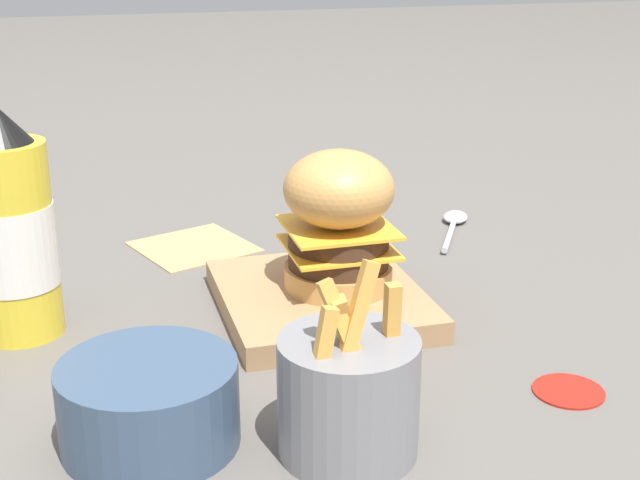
% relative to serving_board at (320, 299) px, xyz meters
% --- Properties ---
extents(ground_plane, '(6.00, 6.00, 0.00)m').
position_rel_serving_board_xyz_m(ground_plane, '(0.04, -0.04, -0.01)').
color(ground_plane, '#5B5651').
extents(serving_board, '(0.21, 0.19, 0.02)m').
position_rel_serving_board_xyz_m(serving_board, '(0.00, 0.00, 0.00)').
color(serving_board, '#A37A51').
rests_on(serving_board, ground_plane).
extents(burger, '(0.10, 0.10, 0.13)m').
position_rel_serving_board_xyz_m(burger, '(0.00, -0.02, 0.08)').
color(burger, tan).
rests_on(burger, serving_board).
extents(ketchup_bottle, '(0.08, 0.08, 0.21)m').
position_rel_serving_board_xyz_m(ketchup_bottle, '(0.03, 0.28, 0.08)').
color(ketchup_bottle, yellow).
rests_on(ketchup_bottle, ground_plane).
extents(fries_basket, '(0.10, 0.10, 0.15)m').
position_rel_serving_board_xyz_m(fries_basket, '(-0.24, 0.05, 0.03)').
color(fries_basket, slate).
rests_on(fries_basket, ground_plane).
extents(side_bowl, '(0.13, 0.13, 0.06)m').
position_rel_serving_board_xyz_m(side_bowl, '(-0.19, 0.18, 0.02)').
color(side_bowl, '#384C66').
rests_on(side_bowl, ground_plane).
extents(spoon, '(0.14, 0.09, 0.01)m').
position_rel_serving_board_xyz_m(spoon, '(0.20, -0.23, -0.01)').
color(spoon, silver).
rests_on(spoon, ground_plane).
extents(ketchup_puddle, '(0.06, 0.06, 0.00)m').
position_rel_serving_board_xyz_m(ketchup_puddle, '(-0.21, -0.15, -0.01)').
color(ketchup_puddle, '#B21E14').
rests_on(ketchup_puddle, ground_plane).
extents(parchment_square, '(0.15, 0.15, 0.00)m').
position_rel_serving_board_xyz_m(parchment_square, '(0.21, 0.09, -0.01)').
color(parchment_square, tan).
rests_on(parchment_square, ground_plane).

